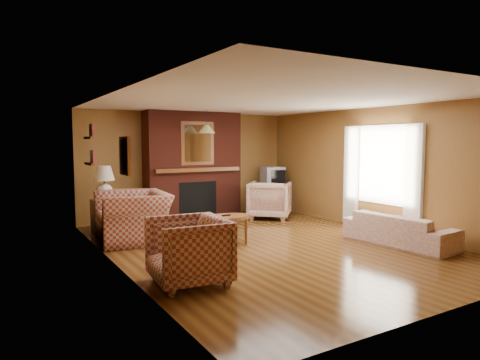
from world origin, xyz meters
TOP-DOWN VIEW (x-y plane):
  - floor at (0.00, 0.00)m, footprint 6.50×6.50m
  - ceiling at (0.00, 0.00)m, footprint 6.50×6.50m
  - wall_back at (0.00, 3.25)m, footprint 6.50×0.00m
  - wall_front at (0.00, -3.25)m, footprint 6.50×0.00m
  - wall_left at (-2.50, 0.00)m, footprint 0.00×6.50m
  - wall_right at (2.50, 0.00)m, footprint 0.00×6.50m
  - fireplace at (0.00, 2.98)m, footprint 2.20×0.82m
  - window_right at (2.45, -0.20)m, footprint 0.10×1.85m
  - bookshelf at (-2.44, 1.90)m, footprint 0.09×0.55m
  - botanical_print at (-2.47, -0.30)m, footprint 0.05×0.40m
  - pendant_light at (0.00, 2.30)m, footprint 0.36×0.36m
  - plaid_loveseat at (-1.85, 1.49)m, footprint 1.27×1.42m
  - plaid_armchair at (-1.95, -1.12)m, footprint 0.99×0.96m
  - floral_sofa at (1.90, -1.11)m, footprint 0.87×1.89m
  - floral_armchair at (1.48, 2.10)m, footprint 1.28×1.29m
  - coffee_table at (-0.57, 0.42)m, footprint 0.86×0.53m
  - side_table at (-2.10, 2.45)m, footprint 0.49×0.49m
  - table_lamp at (-2.10, 2.45)m, footprint 0.39×0.39m
  - tv_stand at (2.05, 2.80)m, footprint 0.66×0.61m
  - crt_tv at (2.05, 2.79)m, footprint 0.57×0.57m

SIDE VIEW (x-z plane):
  - floor at x=0.00m, z-range 0.00..0.00m
  - floral_sofa at x=1.90m, z-range 0.00..0.54m
  - side_table at x=-2.10m, z-range 0.00..0.64m
  - tv_stand at x=2.05m, z-range 0.00..0.66m
  - plaid_armchair at x=-1.95m, z-range 0.00..0.83m
  - floral_armchair at x=1.48m, z-range 0.00..0.84m
  - coffee_table at x=-0.57m, z-range 0.17..0.68m
  - plaid_loveseat at x=-1.85m, z-range 0.00..0.86m
  - crt_tv at x=2.05m, z-range 0.66..1.12m
  - table_lamp at x=-2.10m, z-range 0.67..1.31m
  - window_right at x=2.45m, z-range 0.13..2.13m
  - fireplace at x=0.00m, z-range -0.02..2.38m
  - wall_back at x=0.00m, z-range -2.05..4.45m
  - wall_front at x=0.00m, z-range -2.05..4.45m
  - wall_left at x=-2.50m, z-range -2.05..4.45m
  - wall_right at x=2.50m, z-range -2.05..4.45m
  - botanical_print at x=-2.47m, z-range 1.30..1.80m
  - bookshelf at x=-2.44m, z-range 1.31..2.02m
  - pendant_light at x=0.00m, z-range 1.76..2.24m
  - ceiling at x=0.00m, z-range 2.40..2.40m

